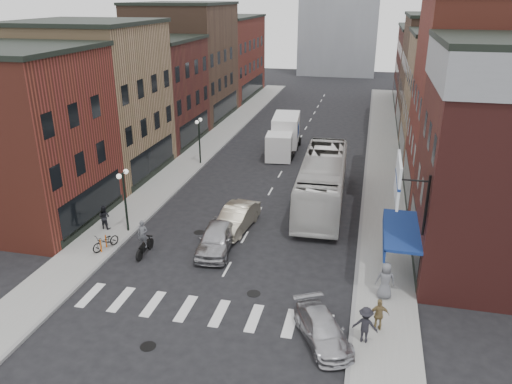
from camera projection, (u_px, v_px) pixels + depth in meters
ground at (222, 279)px, 26.61m from camera, size 160.00×160.00×0.00m
sidewalk_left at (203, 150)px, 48.28m from camera, size 3.00×74.00×0.15m
sidewalk_right at (383, 163)px, 44.69m from camera, size 3.00×74.00×0.15m
curb_left at (218, 152)px, 47.99m from camera, size 0.20×74.00×0.16m
curb_right at (366, 162)px, 45.04m from camera, size 0.20×74.00×0.16m
crosswalk_stripes at (203, 311)px, 23.90m from camera, size 12.00×2.20×0.01m
bldg_left_near at (14, 137)px, 31.75m from camera, size 10.30×9.20×11.30m
bldg_left_mid_a at (92, 100)px, 40.17m from camera, size 10.30×10.20×12.30m
bldg_left_mid_b at (146, 91)px, 49.58m from camera, size 10.30×10.20×10.30m
bldg_left_far_a at (184, 62)px, 58.98m from camera, size 10.30×12.20×13.30m
bldg_left_far_b at (219, 57)px, 72.02m from camera, size 10.30×16.20×11.30m
bldg_right_mid_a at (493, 106)px, 33.47m from camera, size 10.30×10.20×14.30m
bldg_right_mid_b at (467, 99)px, 43.07m from camera, size 10.30×10.20×11.30m
bldg_right_far_a at (451, 75)px, 52.84m from camera, size 10.30×12.20×12.30m
bldg_right_far_b at (437, 67)px, 65.87m from camera, size 10.30×16.20×10.30m
awning_blue at (398, 231)px, 26.02m from camera, size 1.80×5.00×0.78m
billboard_sign at (400, 181)px, 22.98m from camera, size 1.52×3.00×3.70m
streetlamp_near at (124, 190)px, 30.71m from camera, size 0.32×1.22×4.11m
streetlamp_far at (199, 133)px, 43.38m from camera, size 0.32×1.22×4.11m
bike_rack at (103, 243)px, 29.19m from camera, size 0.08×0.68×0.80m
box_truck at (284, 136)px, 47.19m from camera, size 2.82×7.91×3.36m
motorcycle_rider at (143, 239)px, 28.67m from camera, size 0.62×2.14×2.18m
transit_bus at (322, 181)px, 35.40m from camera, size 3.34×12.75×3.53m
sedan_left_near at (217, 238)px, 29.28m from camera, size 2.31×4.86×1.60m
sedan_left_far at (236, 218)px, 31.92m from camera, size 2.22×4.93×1.57m
curb_car at (322, 329)px, 21.64m from camera, size 3.36×4.40×1.19m
parked_bicycle at (106, 242)px, 29.23m from camera, size 1.30×1.94×0.96m
ped_left_solo at (104, 217)px, 31.72m from camera, size 0.82×0.54×1.56m
ped_right_a at (365, 325)px, 21.30m from camera, size 1.14×0.65×1.68m
ped_right_b at (379, 315)px, 22.08m from camera, size 0.98×0.63×1.55m
ped_right_c at (385, 280)px, 24.37m from camera, size 0.99×0.70×1.93m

